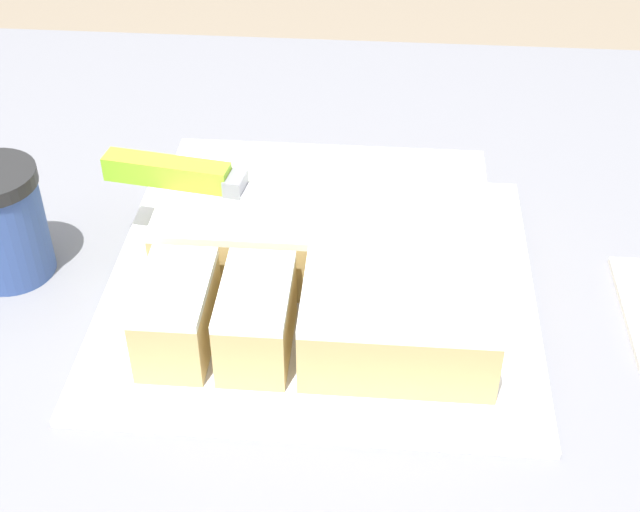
{
  "coord_description": "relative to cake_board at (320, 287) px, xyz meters",
  "views": [
    {
      "loc": [
        0.11,
        -0.54,
        1.44
      ],
      "look_at": [
        0.06,
        0.04,
        0.98
      ],
      "focal_mm": 50.0,
      "sensor_mm": 36.0,
      "label": 1
    }
  ],
  "objects": [
    {
      "name": "coffee_cup",
      "position": [
        -0.27,
        0.0,
        0.05
      ],
      "size": [
        0.08,
        0.08,
        0.1
      ],
      "color": "#334C8C",
      "rests_on": "countertop"
    },
    {
      "name": "cake",
      "position": [
        0.0,
        0.0,
        0.03
      ],
      "size": [
        0.28,
        0.26,
        0.06
      ],
      "color": "tan",
      "rests_on": "cake_board"
    },
    {
      "name": "knife",
      "position": [
        -0.11,
        0.05,
        0.07
      ],
      "size": [
        0.28,
        0.07,
        0.02
      ],
      "rotation": [
        0.0,
        0.0,
        -0.15
      ],
      "color": "silver",
      "rests_on": "cake"
    },
    {
      "name": "cake_board",
      "position": [
        0.0,
        0.0,
        0.0
      ],
      "size": [
        0.37,
        0.34,
        0.01
      ],
      "color": "silver",
      "rests_on": "countertop"
    }
  ]
}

